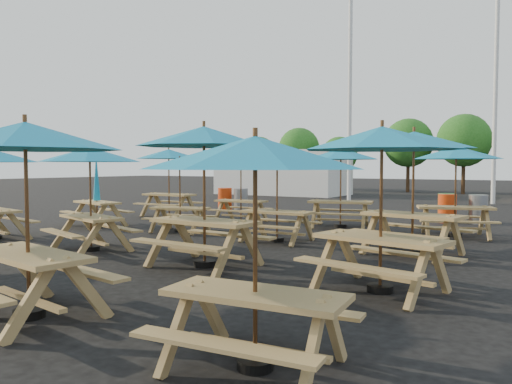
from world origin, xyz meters
The scene contains 27 objects.
ground centered at (0.00, 0.00, 0.00)m, with size 120.00×120.00×0.00m, color black.
picnic_unit_2 centered at (-4.74, 0.07, 0.92)m, with size 2.08×1.91×2.24m.
picnic_unit_3 centered at (-4.86, 3.47, 2.12)m, with size 2.40×2.40×2.44m.
picnic_unit_5 centered at (-1.41, -3.00, 1.95)m, with size 2.64×2.64×2.24m.
picnic_unit_6 centered at (-1.77, 0.38, 1.78)m, with size 2.27×2.27×2.04m.
picnic_unit_7 centered at (-1.62, 3.24, 1.85)m, with size 2.10×2.10×2.13m.
picnic_unit_8 centered at (1.73, -6.62, 2.06)m, with size 2.56×2.56×2.36m.
picnic_unit_9 centered at (1.69, -3.09, 2.22)m, with size 2.54×2.54×2.55m.
picnic_unit_10 centered at (1.37, 0.22, 1.93)m, with size 2.11×2.11×2.22m.
picnic_unit_11 centered at (1.66, 3.58, 2.05)m, with size 2.68×2.68×2.36m.
picnic_unit_12 centered at (4.84, -6.52, 1.83)m, with size 2.16×2.16×2.10m.
picnic_unit_13 centered at (4.97, -3.25, 2.09)m, with size 2.69×2.69×2.40m.
picnic_unit_14 centered at (4.61, 0.06, 2.21)m, with size 2.84×2.84×2.54m.
picnic_unit_15 centered at (4.89, 3.30, 2.04)m, with size 2.80×2.80×2.34m.
waste_bin_0 centered at (-4.55, 6.55, 0.46)m, with size 0.57×0.57×0.91m, color red.
waste_bin_1 centered at (-3.79, 6.58, 0.46)m, with size 0.57×0.57×0.91m, color gray.
waste_bin_2 centered at (4.04, 6.93, 0.46)m, with size 0.57×0.57×0.91m, color #167E29.
waste_bin_3 centered at (4.12, 6.57, 0.46)m, with size 0.57×0.57×0.91m, color red.
waste_bin_4 centered at (5.01, 6.70, 0.46)m, with size 0.57×0.57×0.91m, color gray.
mast_0 centered at (-2.00, 14.00, 6.00)m, with size 0.20×0.20×12.00m, color silver.
mast_1 centered at (4.50, 16.00, 6.00)m, with size 0.20×0.20×12.00m, color silver.
event_tent_0 centered at (-8.00, 18.00, 1.40)m, with size 8.00×4.00×2.80m, color silver.
tree_0 centered at (-14.07, 25.25, 2.83)m, with size 2.80×2.80×4.24m.
tree_1 centered at (-9.74, 23.90, 3.15)m, with size 3.11×3.11×4.72m.
tree_2 centered at (-6.39, 23.65, 2.62)m, with size 2.59×2.59×3.93m.
tree_3 centered at (-1.75, 24.72, 3.41)m, with size 3.36×3.36×5.09m.
tree_4 centered at (1.90, 24.26, 3.46)m, with size 3.41×3.41×5.17m.
Camera 1 is at (7.12, -10.26, 1.82)m, focal length 35.00 mm.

